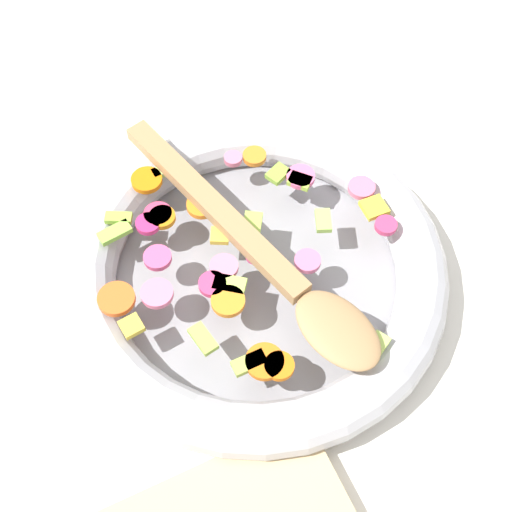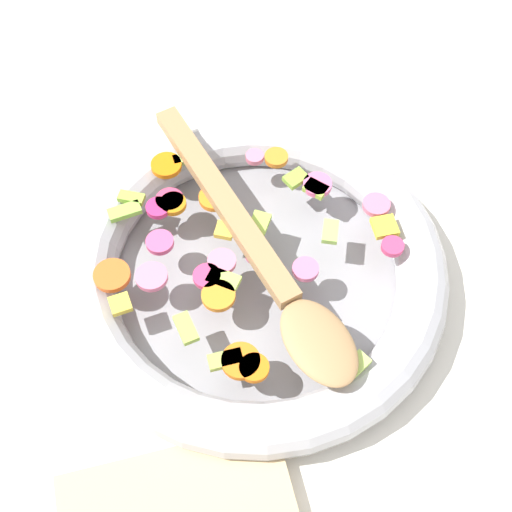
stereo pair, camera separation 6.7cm
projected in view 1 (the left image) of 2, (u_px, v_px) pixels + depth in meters
name	position (u px, v px, depth m)	size (l,w,h in m)	color
ground_plane	(256.00, 282.00, 0.71)	(4.00, 4.00, 0.00)	silver
skillet	(256.00, 271.00, 0.69)	(0.37, 0.37, 0.05)	gray
chopped_vegetables	(227.00, 248.00, 0.67)	(0.28, 0.30, 0.01)	orange
wooden_spoon	(268.00, 261.00, 0.65)	(0.35, 0.13, 0.01)	#A87F51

